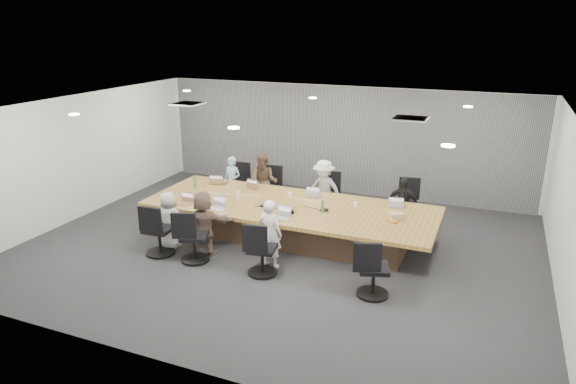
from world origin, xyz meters
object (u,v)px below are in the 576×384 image
at_px(person_4, 169,220).
at_px(canvas_bag, 397,217).
at_px(person_5, 204,223).
at_px(bottle_green_right, 323,206).
at_px(mug_brown, 170,193).
at_px(person_1, 264,182).
at_px(laptop_6, 282,218).
at_px(chair_3, 405,206).
at_px(chair_5, 194,240).
at_px(chair_1, 270,191).
at_px(chair_6, 262,253).
at_px(laptop_5, 218,209).
at_px(bottle_clear, 238,195).
at_px(person_2, 324,190).
at_px(conference_table, 290,220).
at_px(person_3, 402,204).
at_px(laptop_1, 254,187).
at_px(laptop_4, 184,204).
at_px(snack_packet, 392,221).
at_px(bottle_green_left, 195,181).
at_px(laptop_3, 398,205).
at_px(person_0, 232,182).
at_px(chair_4, 159,233).
at_px(person_6, 270,233).
at_px(laptop_0, 221,182).
at_px(stapler, 290,211).
at_px(laptop_2, 316,195).
at_px(chair_7, 374,273).
at_px(chair_0, 239,187).
at_px(chair_2, 328,198).

height_order(person_4, canvas_bag, person_4).
distance_m(person_5, canvas_bag, 3.71).
relative_size(bottle_green_right, mug_brown, 2.59).
bearing_deg(person_1, laptop_6, -68.62).
height_order(chair_3, person_4, person_4).
xyz_separation_m(chair_5, canvas_bag, (3.45, 1.70, 0.38)).
bearing_deg(laptop_6, chair_1, 122.53).
xyz_separation_m(chair_6, laptop_5, (-1.41, 0.90, 0.33)).
xyz_separation_m(laptop_5, bottle_clear, (0.12, 0.66, 0.10)).
relative_size(person_2, person_5, 1.08).
bearing_deg(chair_1, conference_table, 119.70).
height_order(person_3, bottle_clear, person_3).
bearing_deg(canvas_bag, conference_table, 179.92).
distance_m(bottle_green_right, canvas_bag, 1.45).
xyz_separation_m(laptop_1, person_4, (-0.82, -2.15, -0.16)).
bearing_deg(person_2, chair_5, -107.85).
height_order(laptop_4, snack_packet, snack_packet).
distance_m(person_2, laptop_6, 2.15).
bearing_deg(laptop_1, bottle_green_left, 34.62).
xyz_separation_m(person_3, person_4, (-4.12, -2.70, -0.01)).
xyz_separation_m(laptop_3, bottle_green_left, (-4.55, -0.48, 0.13)).
height_order(chair_1, laptop_3, laptop_3).
bearing_deg(laptop_4, laptop_5, -0.62).
height_order(person_0, person_2, person_2).
bearing_deg(snack_packet, chair_4, -159.98).
distance_m(chair_3, person_6, 3.61).
height_order(laptop_4, canvas_bag, canvas_bag).
bearing_deg(conference_table, chair_5, -126.25).
relative_size(chair_4, laptop_0, 2.65).
bearing_deg(stapler, person_4, -142.09).
bearing_deg(person_0, mug_brown, -104.18).
bearing_deg(laptop_2, chair_6, 80.95).
height_order(chair_7, person_6, person_6).
xyz_separation_m(person_5, laptop_6, (1.41, 0.55, 0.11)).
distance_m(chair_1, chair_6, 3.67).
height_order(chair_1, person_2, person_2).
xyz_separation_m(person_0, person_1, (0.86, 0.00, 0.08)).
bearing_deg(laptop_3, chair_4, 24.67).
distance_m(person_2, person_4, 3.56).
xyz_separation_m(laptop_0, person_4, (0.04, -2.15, -0.16)).
distance_m(chair_0, laptop_5, 2.66).
bearing_deg(chair_6, person_4, 161.61).
xyz_separation_m(person_3, mug_brown, (-4.73, -1.77, 0.19)).
bearing_deg(laptop_0, laptop_6, 132.58).
bearing_deg(person_0, chair_4, -85.62).
height_order(conference_table, chair_2, chair_2).
relative_size(chair_4, person_6, 0.67).
bearing_deg(person_2, person_1, -171.25).
height_order(person_2, person_3, person_2).
bearing_deg(laptop_1, laptop_5, 102.96).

